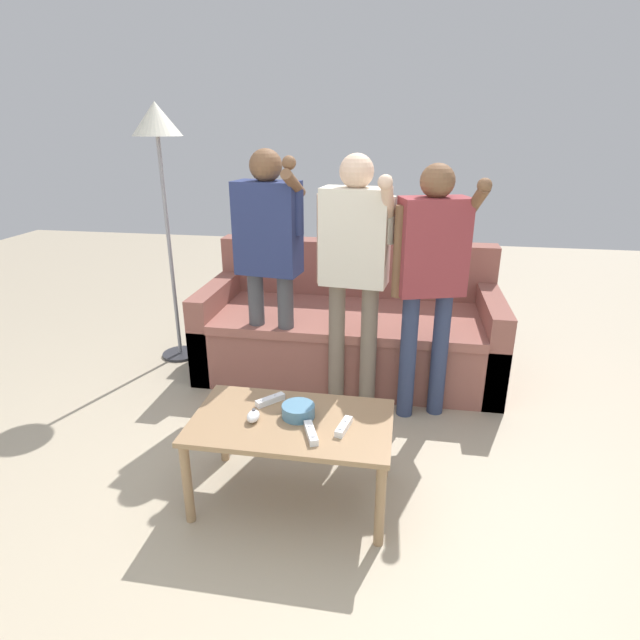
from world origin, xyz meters
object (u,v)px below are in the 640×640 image
Objects in this scene: couch at (350,329)px; player_left at (269,247)px; coffee_table at (292,431)px; game_remote_wand_spare at (344,427)px; game_remote_wand_near at (311,433)px; player_center at (355,257)px; game_remote_wand_far at (270,400)px; floor_lamp at (158,140)px; player_right at (431,266)px; snack_bowl at (298,411)px; game_remote_nunchuk at (253,416)px.

couch is 1.32× the size of player_left.
game_remote_wand_spare is at bearing -8.94° from coffee_table.
player_center is at bearing 86.24° from game_remote_wand_near.
couch is at bearing 80.03° from game_remote_wand_far.
game_remote_wand_near and game_remote_wand_far have the same top height.
game_remote_wand_near is at bearing -44.84° from coffee_table.
floor_lamp is 1.14m from player_left.
couch is 1.50m from coffee_table.
floor_lamp is 11.16× the size of game_remote_wand_near.
floor_lamp is 13.53× the size of game_remote_wand_far.
player_left reaches higher than game_remote_wand_spare.
player_right is 1.19m from game_remote_wand_far.
player_right is at bearing 45.22° from game_remote_wand_far.
floor_lamp is at bearing 134.48° from game_remote_wand_spare.
snack_bowl is 0.92× the size of game_remote_wand_near.
player_left is at bearing -136.92° from couch.
player_right reaches higher than coffee_table.
snack_bowl is (0.03, 0.03, 0.09)m from coffee_table.
player_right is at bearing 68.22° from game_remote_wand_spare.
game_remote_nunchuk is at bearing -168.27° from coffee_table.
player_left is at bearing 109.30° from coffee_table.
coffee_table is at bearing 135.16° from game_remote_wand_near.
game_remote_wand_spare is at bearing -24.53° from game_remote_wand_far.
game_remote_wand_far is (1.10, -1.33, -1.16)m from floor_lamp.
couch is at bearing 86.93° from snack_bowl.
game_remote_wand_near is at bearing -151.46° from game_remote_wand_spare.
floor_lamp reaches higher than player_center.
player_right is 1.24m from game_remote_wand_near.
game_remote_wand_spare is at bearing 28.54° from game_remote_wand_near.
player_center is 1.01m from game_remote_wand_far.
couch is at bearing 43.08° from player_left.
game_remote_wand_spare is (0.07, -0.97, -0.53)m from player_center.
game_remote_nunchuk is 0.05× the size of floor_lamp.
coffee_table is 0.59× the size of player_center.
floor_lamp reaches higher than game_remote_wand_far.
player_center reaches higher than coffee_table.
player_right reaches higher than game_remote_nunchuk.
snack_bowl is 1.21m from player_left.
player_left is 10.49× the size of game_remote_wand_spare.
snack_bowl is at bearing -48.71° from floor_lamp.
game_remote_nunchuk is at bearing -109.89° from player_center.
snack_bowl is 0.21m from game_remote_nunchuk.
game_remote_nunchuk is 0.06× the size of player_left.
game_remote_wand_near is at bearing -49.58° from floor_lamp.
game_remote_nunchuk is at bearing -100.14° from couch.
player_left is at bearing 104.28° from game_remote_wand_far.
player_left is (-0.20, 1.09, 0.54)m from game_remote_nunchuk.
player_center is at bearing 80.18° from snack_bowl.
game_remote_wand_near and game_remote_wand_spare have the same top height.
coffee_table is 0.20m from game_remote_wand_far.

